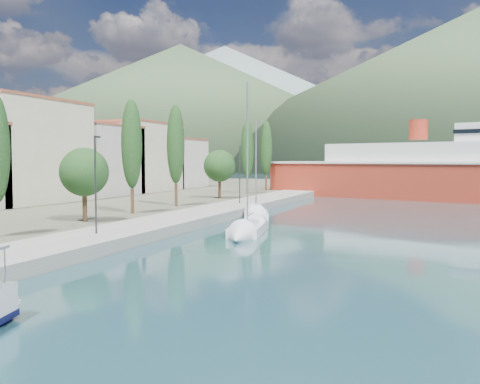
% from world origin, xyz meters
% --- Properties ---
extents(ground, '(1400.00, 1400.00, 0.00)m').
position_xyz_m(ground, '(0.00, 120.00, 0.00)').
color(ground, '#1E4048').
extents(quay, '(5.00, 88.00, 0.80)m').
position_xyz_m(quay, '(-9.00, 26.00, 0.40)').
color(quay, gray).
rests_on(quay, ground).
extents(town_buildings, '(9.20, 69.20, 11.30)m').
position_xyz_m(town_buildings, '(-32.00, 36.91, 5.57)').
color(town_buildings, '#BEB69C').
rests_on(town_buildings, land_strip).
extents(tree_row, '(3.86, 61.38, 10.65)m').
position_xyz_m(tree_row, '(-14.20, 32.25, 5.86)').
color(tree_row, '#47301E').
rests_on(tree_row, land_strip).
extents(lamp_posts, '(0.15, 45.11, 6.06)m').
position_xyz_m(lamp_posts, '(-9.00, 14.49, 4.08)').
color(lamp_posts, '#2D2D33').
rests_on(lamp_posts, quay).
extents(sailboat_near, '(3.57, 8.41, 11.74)m').
position_xyz_m(sailboat_near, '(-1.80, 19.46, 0.29)').
color(sailboat_near, silver).
rests_on(sailboat_near, ground).
extents(sailboat_mid, '(4.34, 7.03, 9.86)m').
position_xyz_m(sailboat_mid, '(-4.48, 29.98, 0.28)').
color(sailboat_mid, silver).
rests_on(sailboat_mid, ground).
extents(ferry, '(59.41, 28.45, 11.58)m').
position_xyz_m(ferry, '(15.75, 61.61, 3.52)').
color(ferry, '#A22E1C').
rests_on(ferry, ground).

